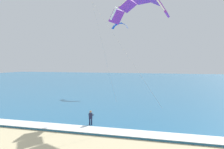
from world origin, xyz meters
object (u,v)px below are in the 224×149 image
(kite_primary, at_px, (139,6))
(kite_distant, at_px, (120,25))
(kitesurfer, at_px, (91,118))
(surfboard, at_px, (91,127))

(kite_primary, xyz_separation_m, kite_distant, (-7.96, 20.70, 1.06))
(kitesurfer, height_order, kite_primary, kite_primary)
(surfboard, height_order, kite_distant, kite_distant)
(kite_primary, relative_size, kite_distant, 3.66)
(surfboard, distance_m, kitesurfer, 0.91)
(kite_primary, height_order, kite_distant, kite_distant)
(kite_primary, bearing_deg, kitesurfer, -115.46)
(surfboard, xyz_separation_m, kite_distant, (-4.34, 28.33, 14.78))
(surfboard, relative_size, kite_distant, 0.38)
(surfboard, xyz_separation_m, kitesurfer, (-0.00, 0.02, 0.91))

